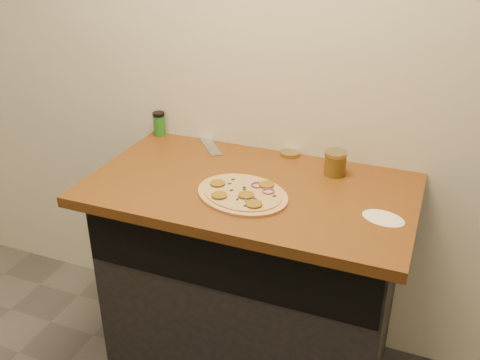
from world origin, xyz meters
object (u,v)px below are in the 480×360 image
at_px(salsa_jar, 335,163).
at_px(spice_shaker, 159,124).
at_px(pizza, 243,194).
at_px(chefs_knife, 204,136).

bearing_deg(salsa_jar, spice_shaker, 172.67).
xyz_separation_m(pizza, spice_shaker, (-0.56, 0.40, 0.05)).
bearing_deg(salsa_jar, chefs_knife, 166.48).
height_order(chefs_knife, salsa_jar, salsa_jar).
bearing_deg(spice_shaker, chefs_knife, 12.51).
relative_size(pizza, chefs_knife, 1.49).
xyz_separation_m(pizza, chefs_knife, (-0.36, 0.44, -0.00)).
bearing_deg(spice_shaker, pizza, -35.54).
height_order(salsa_jar, spice_shaker, spice_shaker).
height_order(pizza, chefs_knife, pizza).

